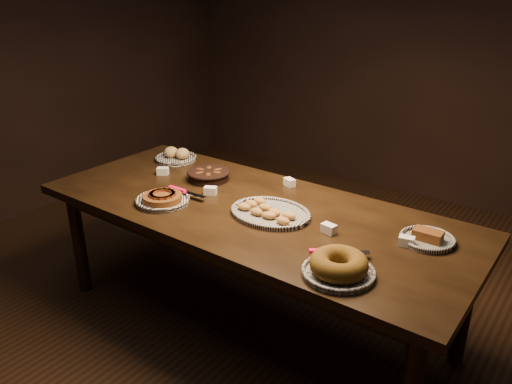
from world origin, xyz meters
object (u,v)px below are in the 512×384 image
Objects in this scene: apple_tart_plate at (163,199)px; madeleine_platter at (269,212)px; buffet_table at (250,219)px; bundt_cake_plate at (339,266)px.

apple_tart_plate is 0.60m from madeleine_platter.
bundt_cake_plate reaches higher than buffet_table.
madeleine_platter is at bearing 159.29° from bundt_cake_plate.
buffet_table is 6.41× the size of bundt_cake_plate.
apple_tart_plate reaches higher than madeleine_platter.
buffet_table is at bearing 162.55° from bundt_cake_plate.
apple_tart_plate is at bearing -176.94° from bundt_cake_plate.
madeleine_platter is 0.64m from bundt_cake_plate.
bundt_cake_plate is (0.56, -0.30, 0.02)m from madeleine_platter.
apple_tart_plate is at bearing -150.24° from buffet_table.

